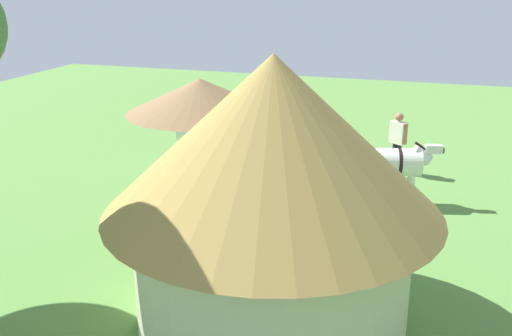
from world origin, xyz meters
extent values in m
plane|color=#58873D|center=(0.00, 0.00, 0.00)|extent=(36.00, 36.00, 0.00)
cylinder|color=beige|center=(-1.20, 5.08, 0.96)|extent=(4.28, 4.28, 1.93)
cone|color=olive|center=(-1.20, 5.08, 3.13)|extent=(5.19, 5.19, 2.42)
cylinder|color=#413C2D|center=(1.55, 1.31, 1.22)|extent=(0.10, 0.10, 2.45)
cone|color=olive|center=(1.55, 1.31, 2.83)|extent=(3.27, 3.27, 0.76)
cube|color=silver|center=(1.55, 1.31, 0.72)|extent=(1.72, 1.12, 0.04)
cylinder|color=silver|center=(0.76, 1.52, 0.35)|extent=(0.06, 0.06, 0.70)
cylinder|color=silver|center=(2.20, 1.81, 0.35)|extent=(0.06, 0.06, 0.70)
cylinder|color=silver|center=(0.89, 0.82, 0.35)|extent=(0.06, 0.06, 0.70)
cylinder|color=silver|center=(2.33, 1.11, 0.35)|extent=(0.06, 0.06, 0.70)
cube|color=silver|center=(1.19, 2.51, 0.45)|extent=(0.54, 0.53, 0.04)
cube|color=silver|center=(1.14, 2.69, 0.68)|extent=(0.43, 0.16, 0.45)
cylinder|color=silver|center=(1.43, 2.39, 0.23)|extent=(0.04, 0.04, 0.45)
cylinder|color=silver|center=(1.06, 2.28, 0.23)|extent=(0.04, 0.04, 0.45)
cylinder|color=silver|center=(1.33, 2.73, 0.23)|extent=(0.04, 0.04, 0.45)
cylinder|color=silver|center=(0.96, 2.63, 0.23)|extent=(0.04, 0.04, 0.45)
cube|color=white|center=(1.64, 0.07, 0.45)|extent=(0.47, 0.45, 0.04)
cube|color=white|center=(1.66, -0.12, 0.68)|extent=(0.44, 0.07, 0.45)
cylinder|color=white|center=(1.44, 0.24, 0.23)|extent=(0.04, 0.04, 0.45)
cylinder|color=white|center=(1.82, 0.27, 0.23)|extent=(0.04, 0.04, 0.45)
cylinder|color=white|center=(1.47, -0.12, 0.23)|extent=(0.04, 0.04, 0.45)
cylinder|color=white|center=(1.85, -0.09, 0.23)|extent=(0.04, 0.04, 0.45)
cylinder|color=black|center=(0.62, -0.26, 0.41)|extent=(0.12, 0.12, 0.81)
cylinder|color=black|center=(0.66, -0.40, 0.41)|extent=(0.12, 0.12, 0.81)
cube|color=#2A5CB3|center=(0.64, -0.33, 1.10)|extent=(0.33, 0.48, 0.58)
cylinder|color=#A7675A|center=(0.56, -0.09, 1.12)|extent=(0.08, 0.08, 0.54)
cylinder|color=#A7675A|center=(0.71, -0.57, 1.12)|extent=(0.08, 0.08, 0.54)
sphere|color=#A7675A|center=(0.64, -0.33, 1.52)|extent=(0.22, 0.22, 0.22)
cylinder|color=black|center=(-2.46, -3.16, 0.43)|extent=(0.13, 0.13, 0.86)
cylinder|color=black|center=(-2.34, -3.25, 0.43)|extent=(0.13, 0.13, 0.86)
cube|color=beige|center=(-2.40, -3.20, 1.17)|extent=(0.51, 0.45, 0.61)
cylinder|color=#A2684B|center=(-2.61, -3.05, 1.19)|extent=(0.09, 0.09, 0.57)
cylinder|color=#A2684B|center=(-2.18, -3.36, 1.19)|extent=(0.09, 0.09, 0.57)
sphere|color=#A2684B|center=(-2.40, -3.20, 1.61)|extent=(0.23, 0.23, 0.23)
cube|color=#C8534E|center=(-1.20, 1.05, 0.22)|extent=(0.72, 0.73, 0.03)
cube|color=white|center=(-1.07, 0.81, 0.46)|extent=(0.69, 0.68, 0.39)
cube|color=silver|center=(-1.41, 0.88, 0.11)|extent=(0.32, 0.55, 0.22)
cube|color=silver|center=(-0.95, 1.12, 0.11)|extent=(0.32, 0.55, 0.22)
cylinder|color=silver|center=(-2.35, -0.79, 1.05)|extent=(1.74, 1.06, 0.67)
cylinder|color=black|center=(-2.03, -0.71, 1.05)|extent=(0.25, 0.68, 0.68)
cylinder|color=black|center=(-2.63, -0.86, 1.05)|extent=(0.25, 0.68, 0.68)
cylinder|color=silver|center=(-3.14, -1.00, 1.23)|extent=(0.60, 0.43, 0.50)
cube|color=silver|center=(-3.41, -1.07, 1.39)|extent=(0.43, 0.28, 0.20)
cube|color=black|center=(-3.58, -1.11, 1.36)|extent=(0.15, 0.15, 0.12)
cube|color=black|center=(-3.14, -1.00, 1.43)|extent=(0.36, 0.13, 0.28)
cylinder|color=silver|center=(-2.90, -1.12, 0.40)|extent=(0.11, 0.11, 0.80)
cylinder|color=black|center=(-2.90, -1.12, 0.03)|extent=(0.13, 0.13, 0.06)
cylinder|color=silver|center=(-2.99, -0.77, 0.40)|extent=(0.11, 0.11, 0.80)
cylinder|color=black|center=(-2.99, -0.77, 0.03)|extent=(0.13, 0.13, 0.06)
cylinder|color=silver|center=(-1.70, -0.81, 0.40)|extent=(0.11, 0.11, 0.80)
cylinder|color=black|center=(-1.70, -0.81, 0.03)|extent=(0.13, 0.13, 0.06)
cylinder|color=silver|center=(-1.80, -0.46, 0.40)|extent=(0.11, 0.11, 0.80)
cylinder|color=black|center=(-1.80, -0.46, 0.03)|extent=(0.13, 0.13, 0.06)
cylinder|color=black|center=(-1.51, -0.57, 0.95)|extent=(0.24, 0.11, 0.53)
cylinder|color=silver|center=(2.94, -2.12, 1.02)|extent=(1.46, 0.79, 0.69)
cylinder|color=black|center=(2.66, -2.14, 1.02)|extent=(0.13, 0.70, 0.70)
cylinder|color=black|center=(3.19, -2.10, 1.02)|extent=(0.13, 0.70, 0.70)
cylinder|color=silver|center=(3.64, -2.07, 1.20)|extent=(0.57, 0.35, 0.51)
cube|color=silver|center=(3.92, -2.05, 1.36)|extent=(0.41, 0.21, 0.20)
cube|color=black|center=(4.10, -2.03, 1.33)|extent=(0.13, 0.13, 0.12)
cube|color=black|center=(3.64, -2.07, 1.40)|extent=(0.37, 0.07, 0.28)
cylinder|color=silver|center=(3.46, -1.89, 0.38)|extent=(0.11, 0.11, 0.76)
cylinder|color=black|center=(3.46, -1.89, 0.03)|extent=(0.13, 0.13, 0.06)
cylinder|color=silver|center=(3.49, -2.27, 0.38)|extent=(0.11, 0.11, 0.76)
cylinder|color=black|center=(3.49, -2.27, 0.03)|extent=(0.13, 0.13, 0.06)
cylinder|color=silver|center=(2.39, -1.98, 0.38)|extent=(0.11, 0.11, 0.76)
cylinder|color=black|center=(2.39, -1.98, 0.03)|extent=(0.13, 0.13, 0.06)
cylinder|color=silver|center=(2.42, -2.35, 0.38)|extent=(0.11, 0.11, 0.76)
cylinder|color=black|center=(2.42, -2.35, 0.03)|extent=(0.13, 0.13, 0.06)
cylinder|color=black|center=(2.19, -2.18, 0.92)|extent=(0.24, 0.07, 0.53)
cylinder|color=silver|center=(-0.11, -2.33, 1.03)|extent=(1.52, 1.68, 0.61)
cylinder|color=black|center=(-0.32, -2.08, 1.03)|extent=(0.53, 0.45, 0.62)
cylinder|color=black|center=(0.08, -2.57, 1.03)|extent=(0.53, 0.45, 0.62)
cylinder|color=silver|center=(0.41, -2.98, 1.21)|extent=(0.54, 0.58, 0.48)
cube|color=silver|center=(0.59, -3.20, 1.37)|extent=(0.39, 0.42, 0.20)
cube|color=black|center=(0.70, -3.34, 1.34)|extent=(0.17, 0.17, 0.12)
cube|color=black|center=(0.41, -2.98, 1.41)|extent=(0.26, 0.31, 0.28)
cylinder|color=silver|center=(0.42, -2.72, 0.40)|extent=(0.11, 0.11, 0.80)
cylinder|color=black|center=(0.42, -2.72, 0.03)|extent=(0.13, 0.13, 0.06)
cylinder|color=silver|center=(0.16, -2.93, 0.40)|extent=(0.11, 0.11, 0.80)
cylinder|color=black|center=(0.16, -2.93, 0.03)|extent=(0.13, 0.13, 0.06)
cylinder|color=silver|center=(-0.38, -1.74, 0.40)|extent=(0.11, 0.11, 0.80)
cylinder|color=black|center=(-0.38, -1.74, 0.03)|extent=(0.13, 0.13, 0.06)
cylinder|color=silver|center=(-0.64, -1.95, 0.40)|extent=(0.11, 0.11, 0.80)
cylinder|color=black|center=(-0.64, -1.95, 0.03)|extent=(0.13, 0.13, 0.06)
cylinder|color=black|center=(-0.67, -1.65, 0.93)|extent=(0.19, 0.21, 0.53)
camera|label=1|loc=(-3.59, 13.38, 5.49)|focal=42.64mm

